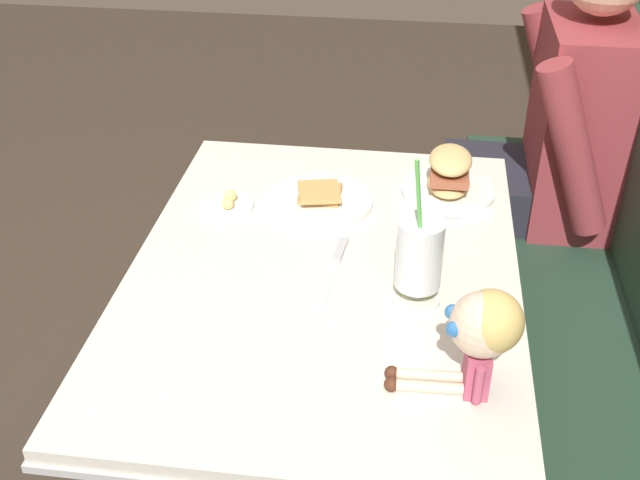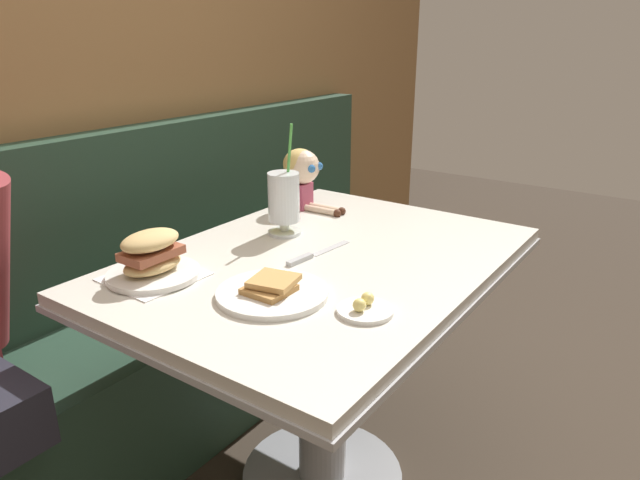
{
  "view_description": "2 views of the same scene",
  "coord_description": "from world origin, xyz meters",
  "px_view_note": "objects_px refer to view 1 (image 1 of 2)",
  "views": [
    {
      "loc": [
        1.33,
        0.35,
        1.68
      ],
      "look_at": [
        0.01,
        0.17,
        0.81
      ],
      "focal_mm": 44.36,
      "sensor_mm": 36.0,
      "label": 1
    },
    {
      "loc": [
        -1.15,
        -0.61,
        1.29
      ],
      "look_at": [
        -0.02,
        0.18,
        0.79
      ],
      "focal_mm": 32.35,
      "sensor_mm": 36.0,
      "label": 2
    }
  ],
  "objects_px": {
    "milkshake_glass": "(419,257)",
    "sandwich_plate": "(449,178)",
    "diner_patron": "(564,122)",
    "butter_knife": "(337,259)",
    "toast_plate": "(320,199)",
    "seated_doll": "(482,330)",
    "butter_saucer": "(228,205)"
  },
  "relations": [
    {
      "from": "toast_plate",
      "to": "sandwich_plate",
      "type": "height_order",
      "value": "sandwich_plate"
    },
    {
      "from": "diner_patron",
      "to": "butter_knife",
      "type": "bearing_deg",
      "value": -35.98
    },
    {
      "from": "toast_plate",
      "to": "milkshake_glass",
      "type": "bearing_deg",
      "value": 34.59
    },
    {
      "from": "butter_saucer",
      "to": "diner_patron",
      "type": "relative_size",
      "value": 0.15
    },
    {
      "from": "butter_saucer",
      "to": "butter_knife",
      "type": "xyz_separation_m",
      "value": [
        0.18,
        0.28,
        -0.0
      ]
    },
    {
      "from": "milkshake_glass",
      "to": "butter_saucer",
      "type": "height_order",
      "value": "milkshake_glass"
    },
    {
      "from": "toast_plate",
      "to": "milkshake_glass",
      "type": "xyz_separation_m",
      "value": [
        0.34,
        0.24,
        0.09
      ]
    },
    {
      "from": "butter_saucer",
      "to": "diner_patron",
      "type": "xyz_separation_m",
      "value": [
        -0.59,
        0.83,
        -0.01
      ]
    },
    {
      "from": "toast_plate",
      "to": "seated_doll",
      "type": "xyz_separation_m",
      "value": [
        0.58,
        0.34,
        0.12
      ]
    },
    {
      "from": "milkshake_glass",
      "to": "diner_patron",
      "type": "relative_size",
      "value": 0.39
    },
    {
      "from": "butter_knife",
      "to": "seated_doll",
      "type": "bearing_deg",
      "value": 38.44
    },
    {
      "from": "milkshake_glass",
      "to": "sandwich_plate",
      "type": "xyz_separation_m",
      "value": [
        -0.42,
        0.06,
        -0.06
      ]
    },
    {
      "from": "butter_knife",
      "to": "toast_plate",
      "type": "bearing_deg",
      "value": -163.57
    },
    {
      "from": "butter_knife",
      "to": "seated_doll",
      "type": "relative_size",
      "value": 1.07
    },
    {
      "from": "butter_knife",
      "to": "seated_doll",
      "type": "xyz_separation_m",
      "value": [
        0.35,
        0.28,
        0.12
      ]
    },
    {
      "from": "milkshake_glass",
      "to": "sandwich_plate",
      "type": "height_order",
      "value": "milkshake_glass"
    },
    {
      "from": "milkshake_glass",
      "to": "toast_plate",
      "type": "bearing_deg",
      "value": -145.41
    },
    {
      "from": "butter_knife",
      "to": "diner_patron",
      "type": "height_order",
      "value": "diner_patron"
    },
    {
      "from": "milkshake_glass",
      "to": "sandwich_plate",
      "type": "distance_m",
      "value": 0.43
    },
    {
      "from": "sandwich_plate",
      "to": "butter_saucer",
      "type": "xyz_separation_m",
      "value": [
        0.13,
        -0.51,
        -0.04
      ]
    },
    {
      "from": "toast_plate",
      "to": "butter_saucer",
      "type": "bearing_deg",
      "value": -76.61
    },
    {
      "from": "milkshake_glass",
      "to": "butter_saucer",
      "type": "bearing_deg",
      "value": -123.4
    },
    {
      "from": "milkshake_glass",
      "to": "seated_doll",
      "type": "relative_size",
      "value": 1.44
    },
    {
      "from": "butter_knife",
      "to": "diner_patron",
      "type": "distance_m",
      "value": 0.95
    },
    {
      "from": "seated_doll",
      "to": "diner_patron",
      "type": "relative_size",
      "value": 0.27
    },
    {
      "from": "milkshake_glass",
      "to": "seated_doll",
      "type": "xyz_separation_m",
      "value": [
        0.23,
        0.11,
        0.03
      ]
    },
    {
      "from": "sandwich_plate",
      "to": "seated_doll",
      "type": "height_order",
      "value": "seated_doll"
    },
    {
      "from": "milkshake_glass",
      "to": "butter_knife",
      "type": "height_order",
      "value": "milkshake_glass"
    },
    {
      "from": "butter_knife",
      "to": "seated_doll",
      "type": "distance_m",
      "value": 0.46
    },
    {
      "from": "butter_saucer",
      "to": "butter_knife",
      "type": "height_order",
      "value": "butter_saucer"
    },
    {
      "from": "butter_knife",
      "to": "diner_patron",
      "type": "xyz_separation_m",
      "value": [
        -0.77,
        0.56,
        -0.0
      ]
    },
    {
      "from": "sandwich_plate",
      "to": "butter_knife",
      "type": "distance_m",
      "value": 0.39
    }
  ]
}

